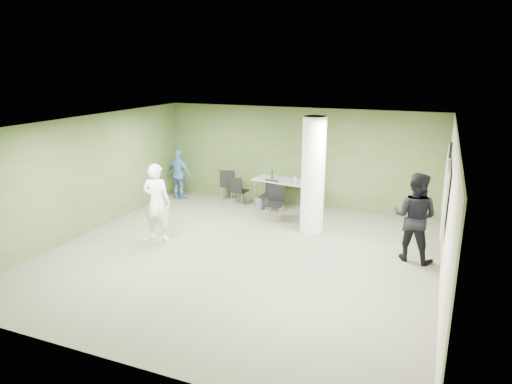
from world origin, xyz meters
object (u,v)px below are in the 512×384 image
at_px(folding_table, 283,182).
at_px(man_blue, 179,175).
at_px(woman_white, 157,202).
at_px(chair_back_left, 228,182).
at_px(man_black, 415,217).

distance_m(folding_table, man_blue, 3.15).
distance_m(woman_white, man_blue, 3.28).
xyz_separation_m(chair_back_left, man_black, (5.39, -2.44, 0.38)).
relative_size(woman_white, man_blue, 1.19).
xyz_separation_m(folding_table, man_blue, (-3.12, -0.43, 0.00)).
height_order(woman_white, man_blue, woman_white).
relative_size(chair_back_left, man_blue, 0.63).
bearing_deg(chair_back_left, man_blue, 4.96).
height_order(folding_table, woman_white, woman_white).
height_order(chair_back_left, woman_white, woman_white).
xyz_separation_m(chair_back_left, woman_white, (-0.15, -3.48, 0.35)).
distance_m(folding_table, man_black, 4.41).
distance_m(folding_table, woman_white, 3.93).
bearing_deg(chair_back_left, man_black, 143.06).
relative_size(folding_table, woman_white, 0.99).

